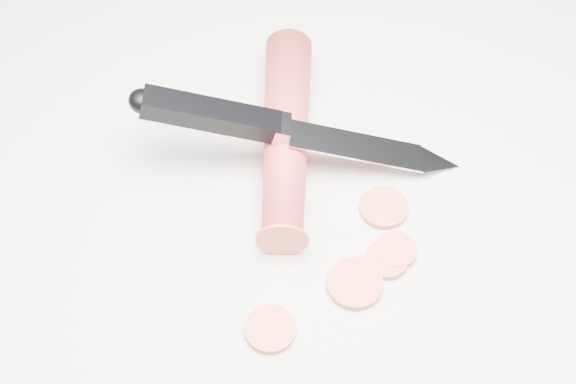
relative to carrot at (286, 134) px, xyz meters
name	(u,v)px	position (x,y,z in m)	size (l,w,h in m)	color
ground	(337,211)	(0.01, -0.07, -0.02)	(2.40, 2.40, 0.00)	silver
carrot	(286,134)	(0.00, 0.00, 0.00)	(0.03, 0.03, 0.19)	red
carrot_slice_0	(270,329)	(-0.07, -0.14, -0.02)	(0.04, 0.04, 0.01)	#F3583F
carrot_slice_1	(396,251)	(0.04, -0.12, -0.02)	(0.03, 0.03, 0.01)	#F3583F
carrot_slice_2	(386,260)	(0.03, -0.12, -0.02)	(0.03, 0.03, 0.01)	#F3583F
carrot_slice_3	(384,208)	(0.04, -0.08, -0.02)	(0.04, 0.04, 0.01)	#F3583F
carrot_slice_4	(355,283)	(0.00, -0.13, -0.02)	(0.04, 0.04, 0.01)	#F3583F
kitchen_knife	(301,129)	(0.01, -0.01, 0.02)	(0.24, 0.13, 0.08)	silver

